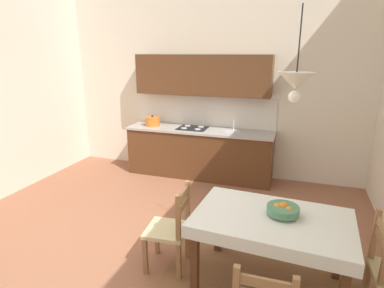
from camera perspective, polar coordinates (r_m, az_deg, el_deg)
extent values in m
cube|color=#935B42|center=(3.88, -9.54, -20.08)|extent=(6.13, 6.41, 0.10)
cube|color=silver|center=(5.91, 3.44, 13.93)|extent=(6.13, 0.12, 4.01)
cube|color=#56331C|center=(5.86, 1.32, -1.75)|extent=(2.64, 0.60, 0.86)
cube|color=#ADA8A3|center=(5.72, 1.32, 2.51)|extent=(2.67, 0.63, 0.04)
cube|color=silver|center=(5.95, 2.21, 5.92)|extent=(2.64, 0.01, 0.55)
cube|color=#56331C|center=(5.71, 1.81, 12.33)|extent=(2.43, 0.34, 0.70)
cube|color=black|center=(5.75, 0.48, -6.19)|extent=(2.60, 0.02, 0.09)
cylinder|color=silver|center=(5.59, 7.18, 2.20)|extent=(0.34, 0.34, 0.02)
cylinder|color=silver|center=(5.70, 7.51, 3.65)|extent=(0.02, 0.02, 0.22)
cube|color=black|center=(5.77, 0.09, 2.88)|extent=(0.52, 0.42, 0.01)
cylinder|color=silver|center=(5.71, -1.46, 2.87)|extent=(0.11, 0.11, 0.01)
cylinder|color=silver|center=(5.63, 1.02, 2.68)|extent=(0.11, 0.11, 0.01)
cylinder|color=silver|center=(5.90, -0.80, 3.30)|extent=(0.11, 0.11, 0.01)
cylinder|color=silver|center=(5.82, 1.62, 3.11)|extent=(0.11, 0.11, 0.01)
cylinder|color=orange|center=(6.03, -7.15, 4.01)|extent=(0.28, 0.28, 0.15)
cylinder|color=orange|center=(6.01, -7.18, 4.80)|extent=(0.29, 0.29, 0.02)
sphere|color=black|center=(6.01, -7.19, 5.03)|extent=(0.04, 0.04, 0.04)
cube|color=#56331C|center=(3.13, 14.25, -12.83)|extent=(1.43, 0.94, 0.02)
cube|color=#56331C|center=(3.15, 0.49, -20.10)|extent=(0.07, 0.07, 0.73)
cube|color=#56331C|center=(3.74, 4.78, -13.84)|extent=(0.07, 0.07, 0.73)
cube|color=#56331C|center=(3.63, 25.04, -16.41)|extent=(0.07, 0.07, 0.73)
cube|color=silver|center=(3.12, 14.26, -12.62)|extent=(1.50, 1.00, 0.00)
cube|color=silver|center=(2.76, 12.71, -18.13)|extent=(1.44, 0.09, 0.12)
cube|color=silver|center=(3.55, 15.28, -10.11)|extent=(1.44, 0.09, 0.12)
cube|color=silver|center=(3.30, 1.43, -11.65)|extent=(0.06, 0.91, 0.12)
cube|color=silver|center=(3.16, 27.67, -14.96)|extent=(0.06, 0.91, 0.12)
cube|color=#996B42|center=(3.43, 29.56, -17.13)|extent=(0.04, 0.04, 0.93)
cube|color=#996B42|center=(3.14, 30.89, -20.62)|extent=(0.04, 0.04, 0.93)
cube|color=#996B42|center=(3.10, 31.19, -12.95)|extent=(0.03, 0.32, 0.07)
cube|color=#996B42|center=(3.14, 30.90, -14.65)|extent=(0.03, 0.32, 0.07)
cube|color=#D1BC89|center=(3.47, -4.56, -15.16)|extent=(0.45, 0.45, 0.04)
cube|color=#996B42|center=(3.50, -8.41, -19.32)|extent=(0.05, 0.05, 0.41)
cube|color=#996B42|center=(3.78, -6.30, -16.32)|extent=(0.05, 0.05, 0.41)
cube|color=#996B42|center=(3.26, -2.46, -16.65)|extent=(0.05, 0.05, 0.93)
cube|color=#996B42|center=(3.55, -0.81, -13.61)|extent=(0.05, 0.05, 0.93)
cube|color=#996B42|center=(3.22, -1.64, -9.30)|extent=(0.05, 0.32, 0.07)
cube|color=#996B42|center=(3.27, -1.63, -10.97)|extent=(0.05, 0.32, 0.07)
cube|color=#996B42|center=(2.20, 13.05, -23.27)|extent=(0.32, 0.03, 0.07)
cylinder|color=#4C7F5B|center=(3.16, 16.00, -12.07)|extent=(0.17, 0.17, 0.02)
cylinder|color=#4C7F5B|center=(3.14, 16.06, -11.31)|extent=(0.30, 0.30, 0.07)
sphere|color=orange|center=(3.15, 15.17, -10.98)|extent=(0.09, 0.09, 0.09)
sphere|color=orange|center=(3.12, 17.08, -11.45)|extent=(0.08, 0.08, 0.08)
sphere|color=orange|center=(3.16, 16.12, -10.83)|extent=(0.10, 0.10, 0.10)
cylinder|color=black|center=(2.88, 18.83, 17.25)|extent=(0.01, 0.01, 0.57)
cone|color=silver|center=(2.89, 18.24, 10.81)|extent=(0.32, 0.32, 0.14)
sphere|color=white|center=(2.90, 18.00, 8.07)|extent=(0.11, 0.11, 0.11)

